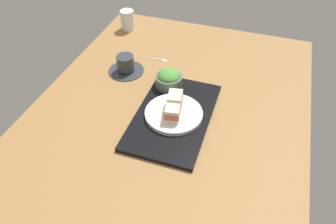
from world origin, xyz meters
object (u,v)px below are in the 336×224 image
sandwich_far (175,101)px  salad_bowl (169,79)px  drinking_glass (127,20)px  teaspoon (161,60)px  sandwich_near (173,112)px  coffee_cup (126,65)px  sandwich_plate (174,114)px

sandwich_far → salad_bowl: 14.59cm
sandwich_far → drinking_glass: bearing=38.4°
drinking_glass → teaspoon: (-21.33, -25.40, -4.54)cm
sandwich_near → coffee_cup: sandwich_near is taller
coffee_cup → teaspoon: 17.12cm
coffee_cup → teaspoon: size_ratio=1.55×
teaspoon → salad_bowl: bearing=-152.3°
sandwich_plate → teaspoon: size_ratio=2.14×
sandwich_plate → teaspoon: 37.39cm
sandwich_plate → teaspoon: sandwich_plate is taller
teaspoon → coffee_cup: bearing=136.5°
coffee_cup → sandwich_plate: bearing=-127.1°
sandwich_near → salad_bowl: (18.19, 7.42, -0.76)cm
drinking_glass → sandwich_far: bearing=-141.6°
sandwich_near → sandwich_far: 5.33cm
sandwich_far → coffee_cup: size_ratio=0.48×
sandwich_near → teaspoon: size_ratio=0.75×
sandwich_near → teaspoon: (36.15, 16.84, -5.27)cm
salad_bowl → sandwich_far: bearing=-153.0°
coffee_cup → drinking_glass: drinking_glass is taller
sandwich_plate → drinking_glass: bearing=37.3°
drinking_glass → coffee_cup: bearing=-157.7°
sandwich_plate → teaspoon: bearing=26.1°
sandwich_near → teaspoon: sandwich_near is taller
sandwich_far → coffee_cup: 33.50cm
sandwich_far → sandwich_plate: bearing=-171.1°
sandwich_far → salad_bowl: (12.95, 6.60, -1.26)cm
sandwich_near → coffee_cup: (23.88, 28.48, -2.62)cm
sandwich_far → salad_bowl: sandwich_far is taller
coffee_cup → salad_bowl: bearing=-105.1°
teaspoon → sandwich_plate: bearing=-153.9°
sandwich_near → salad_bowl: 19.66cm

